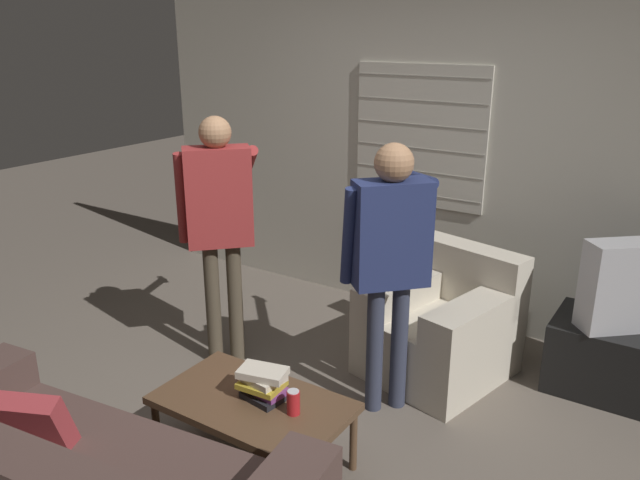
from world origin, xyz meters
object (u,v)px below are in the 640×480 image
(person_right_standing, at_px, (390,247))
(spare_remote, at_px, (281,383))
(armchair_beige, at_px, (443,326))
(person_left_standing, at_px, (219,212))
(soda_can, at_px, (293,402))
(coffee_table, at_px, (253,406))
(book_stack, at_px, (264,383))
(tv, at_px, (634,285))

(person_right_standing, relative_size, spare_remote, 12.98)
(armchair_beige, bearing_deg, person_left_standing, 40.78)
(armchair_beige, height_order, soda_can, armchair_beige)
(person_right_standing, bearing_deg, soda_can, -141.88)
(person_left_standing, bearing_deg, spare_remote, -78.10)
(coffee_table, xyz_separation_m, spare_remote, (0.04, 0.20, 0.05))
(coffee_table, relative_size, person_left_standing, 0.59)
(book_stack, height_order, spare_remote, book_stack)
(coffee_table, relative_size, tv, 1.66)
(coffee_table, height_order, spare_remote, spare_remote)
(armchair_beige, height_order, coffee_table, armchair_beige)
(armchair_beige, height_order, book_stack, armchair_beige)
(coffee_table, bearing_deg, spare_remote, 79.38)
(person_right_standing, bearing_deg, spare_remote, -159.63)
(armchair_beige, xyz_separation_m, spare_remote, (-0.40, -1.24, 0.08))
(tv, height_order, book_stack, tv)
(coffee_table, distance_m, soda_can, 0.26)
(armchair_beige, height_order, person_right_standing, person_right_standing)
(coffee_table, relative_size, person_right_standing, 0.61)
(coffee_table, bearing_deg, tv, 50.33)
(person_left_standing, bearing_deg, coffee_table, -87.38)
(spare_remote, bearing_deg, armchair_beige, 30.75)
(coffee_table, bearing_deg, person_right_standing, 69.62)
(coffee_table, distance_m, tv, 2.35)
(soda_can, bearing_deg, tv, 54.91)
(person_right_standing, relative_size, book_stack, 6.04)
(spare_remote, bearing_deg, person_right_standing, 25.65)
(person_right_standing, xyz_separation_m, spare_remote, (-0.28, -0.66, -0.62))
(book_stack, bearing_deg, coffee_table, -127.97)
(tv, xyz_separation_m, person_right_standing, (-1.16, -0.93, 0.29))
(armchair_beige, relative_size, book_stack, 3.83)
(person_left_standing, relative_size, soda_can, 13.31)
(tv, bearing_deg, coffee_table, 8.92)
(tv, height_order, person_right_standing, person_right_standing)
(soda_can, bearing_deg, person_right_standing, 84.67)
(tv, bearing_deg, person_left_standing, -17.86)
(coffee_table, relative_size, book_stack, 3.69)
(tv, distance_m, soda_can, 2.18)
(person_left_standing, bearing_deg, tv, -22.19)
(tv, relative_size, spare_remote, 4.79)
(armchair_beige, bearing_deg, coffee_table, 86.49)
(book_stack, bearing_deg, armchair_beige, 73.85)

